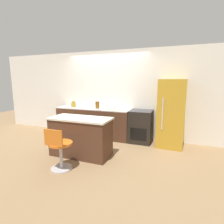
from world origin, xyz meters
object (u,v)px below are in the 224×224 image
kettle (73,104)px  mixing_bowl (111,107)px  refrigerator (171,113)px  stool_chair (60,150)px  oven_range (141,126)px

kettle → mixing_bowl: 1.27m
refrigerator → stool_chair: bearing=-132.4°
mixing_bowl → stool_chair: bearing=-96.7°
mixing_bowl → refrigerator: bearing=0.0°
oven_range → refrigerator: refrigerator is taller
oven_range → kettle: bearing=-179.0°
refrigerator → mixing_bowl: 1.67m
oven_range → stool_chair: 2.41m
refrigerator → kettle: bearing=-180.0°
stool_chair → refrigerator: bearing=47.6°
oven_range → stool_chair: size_ratio=1.06×
refrigerator → stool_chair: refrigerator is taller
kettle → mixing_bowl: bearing=0.0°
stool_chair → kettle: 2.39m
oven_range → kettle: 2.21m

